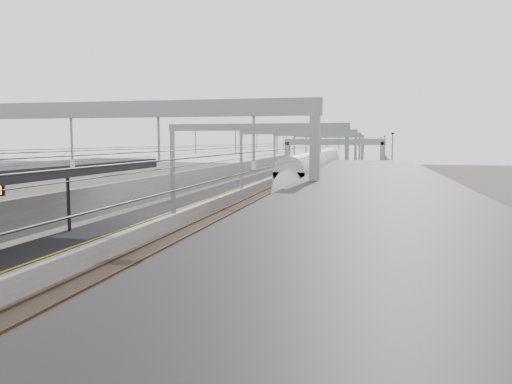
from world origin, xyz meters
The scene contains 14 objects.
ground centered at (0.00, 0.00, 0.00)m, with size 260.00×260.00×0.00m, color #383533.
platform_left centered at (-8.00, 45.00, 0.50)m, with size 4.00×120.00×1.00m, color black.
platform_right centered at (8.00, 45.00, 0.50)m, with size 4.00×120.00×1.00m, color black.
tracks centered at (0.00, 45.00, 0.05)m, with size 11.40×140.00×0.20m.
overhead_line centered at (0.00, 51.62, 6.14)m, with size 13.00×140.00×6.60m.
canopy_right centered at (8.03, 2.99, 5.09)m, with size 4.40×30.00×4.24m.
overbridge centered at (0.00, 100.00, 5.31)m, with size 22.00×2.20×6.90m.
wall_left centered at (-11.20, 45.00, 1.60)m, with size 0.30×120.00×3.20m, color slate.
wall_right centered at (11.20, 45.00, 1.60)m, with size 0.30×120.00×3.20m, color slate.
train centered at (1.50, 46.95, 2.03)m, with size 2.61×47.63×4.14m.
bench centered at (7.48, 8.91, 1.55)m, with size 0.50×1.77×0.91m.
signal_green centered at (-5.20, 64.63, 2.42)m, with size 0.32×0.32×3.48m.
signal_red_near centered at (3.20, 65.20, 2.42)m, with size 0.32×0.32×3.48m.
signal_red_far centered at (5.40, 77.71, 2.42)m, with size 0.32×0.32×3.48m.
Camera 1 is at (7.86, -12.34, 6.37)m, focal length 35.00 mm.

